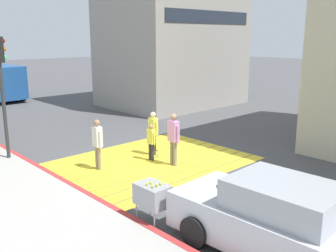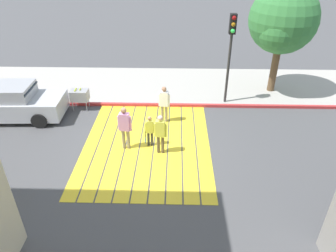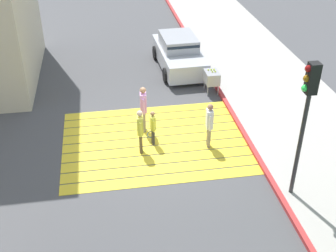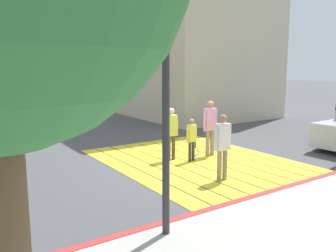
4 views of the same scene
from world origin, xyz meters
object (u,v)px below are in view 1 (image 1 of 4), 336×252
at_px(pedestrian_adult_side, 174,136).
at_px(pedestrian_adult_lead, 153,130).
at_px(traffic_light_corner, 1,74).
at_px(tennis_ball_cart, 152,195).
at_px(car_parked_near_curb, 277,221).
at_px(pedestrian_adult_trailing, 97,141).
at_px(pedestrian_child_with_racket, 151,140).

bearing_deg(pedestrian_adult_side, pedestrian_adult_lead, 78.97).
bearing_deg(pedestrian_adult_lead, traffic_light_corner, 144.45).
xyz_separation_m(tennis_ball_cart, pedestrian_adult_side, (3.17, 2.60, 0.33)).
distance_m(car_parked_near_curb, pedestrian_adult_side, 5.77).
height_order(tennis_ball_cart, pedestrian_adult_side, pedestrian_adult_side).
relative_size(pedestrian_adult_trailing, pedestrian_child_with_racket, 1.28).
relative_size(tennis_ball_cart, pedestrian_child_with_racket, 0.79).
distance_m(pedestrian_adult_side, pedestrian_child_with_racket, 0.97).
distance_m(car_parked_near_curb, traffic_light_corner, 9.96).
relative_size(tennis_ball_cart, pedestrian_adult_lead, 0.63).
xyz_separation_m(pedestrian_adult_side, pedestrian_child_with_racket, (-0.21, 0.89, -0.30)).
distance_m(car_parked_near_curb, tennis_ball_cart, 2.84).
bearing_deg(pedestrian_adult_side, pedestrian_adult_trailing, 146.38).
bearing_deg(tennis_ball_cart, traffic_light_corner, 95.65).
height_order(car_parked_near_curb, tennis_ball_cart, car_parked_near_curb).
bearing_deg(pedestrian_child_with_racket, car_parked_near_curb, -108.44).
height_order(pedestrian_adult_lead, pedestrian_adult_side, pedestrian_adult_side).
distance_m(traffic_light_corner, pedestrian_adult_trailing, 3.97).
distance_m(traffic_light_corner, pedestrian_child_with_racket, 5.47).
bearing_deg(pedestrian_child_with_racket, pedestrian_adult_lead, 42.78).
relative_size(traffic_light_corner, pedestrian_adult_trailing, 2.54).
relative_size(car_parked_near_curb, tennis_ball_cart, 4.29).
bearing_deg(tennis_ball_cart, car_parked_near_curb, -71.50).
height_order(car_parked_near_curb, pedestrian_adult_trailing, pedestrian_adult_trailing).
distance_m(traffic_light_corner, pedestrian_adult_side, 6.09).
xyz_separation_m(car_parked_near_curb, pedestrian_adult_side, (2.27, 5.29, 0.30)).
bearing_deg(car_parked_near_curb, pedestrian_adult_lead, 69.07).
distance_m(pedestrian_adult_trailing, pedestrian_adult_side, 2.49).
height_order(car_parked_near_curb, pedestrian_adult_lead, pedestrian_adult_lead).
bearing_deg(traffic_light_corner, pedestrian_adult_trailing, -58.35).
relative_size(traffic_light_corner, pedestrian_adult_side, 2.40).
distance_m(tennis_ball_cart, pedestrian_adult_side, 4.12).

